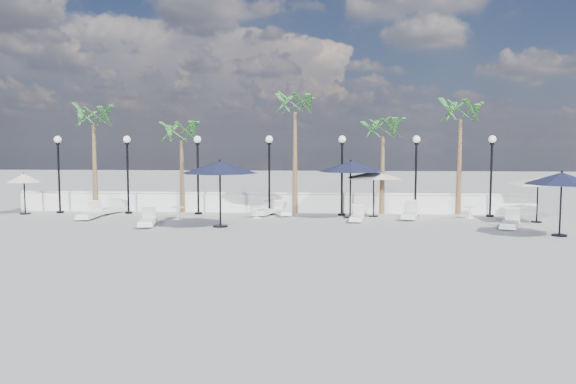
# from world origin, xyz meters

# --- Properties ---
(ground) EXTENTS (100.00, 100.00, 0.00)m
(ground) POSITION_xyz_m (0.00, 0.00, 0.00)
(ground) COLOR #A3A29D
(ground) RESTS_ON ground
(balustrade) EXTENTS (26.00, 0.30, 1.01)m
(balustrade) POSITION_xyz_m (0.00, 7.50, 0.47)
(balustrade) COLOR silver
(balustrade) RESTS_ON ground
(lamppost_0) EXTENTS (0.36, 0.36, 3.84)m
(lamppost_0) POSITION_xyz_m (-10.50, 6.50, 2.49)
(lamppost_0) COLOR black
(lamppost_0) RESTS_ON ground
(lamppost_1) EXTENTS (0.36, 0.36, 3.84)m
(lamppost_1) POSITION_xyz_m (-7.00, 6.50, 2.49)
(lamppost_1) COLOR black
(lamppost_1) RESTS_ON ground
(lamppost_2) EXTENTS (0.36, 0.36, 3.84)m
(lamppost_2) POSITION_xyz_m (-3.50, 6.50, 2.49)
(lamppost_2) COLOR black
(lamppost_2) RESTS_ON ground
(lamppost_3) EXTENTS (0.36, 0.36, 3.84)m
(lamppost_3) POSITION_xyz_m (0.00, 6.50, 2.49)
(lamppost_3) COLOR black
(lamppost_3) RESTS_ON ground
(lamppost_4) EXTENTS (0.36, 0.36, 3.84)m
(lamppost_4) POSITION_xyz_m (3.50, 6.50, 2.49)
(lamppost_4) COLOR black
(lamppost_4) RESTS_ON ground
(lamppost_5) EXTENTS (0.36, 0.36, 3.84)m
(lamppost_5) POSITION_xyz_m (7.00, 6.50, 2.49)
(lamppost_5) COLOR black
(lamppost_5) RESTS_ON ground
(lamppost_6) EXTENTS (0.36, 0.36, 3.84)m
(lamppost_6) POSITION_xyz_m (10.50, 6.50, 2.49)
(lamppost_6) COLOR black
(lamppost_6) RESTS_ON ground
(palm_0) EXTENTS (2.60, 2.60, 5.50)m
(palm_0) POSITION_xyz_m (-9.00, 7.30, 4.53)
(palm_0) COLOR brown
(palm_0) RESTS_ON ground
(palm_1) EXTENTS (2.60, 2.60, 4.70)m
(palm_1) POSITION_xyz_m (-4.50, 7.30, 3.75)
(palm_1) COLOR brown
(palm_1) RESTS_ON ground
(palm_2) EXTENTS (2.60, 2.60, 6.10)m
(palm_2) POSITION_xyz_m (1.20, 7.30, 5.12)
(palm_2) COLOR brown
(palm_2) RESTS_ON ground
(palm_3) EXTENTS (2.60, 2.60, 4.90)m
(palm_3) POSITION_xyz_m (5.50, 7.30, 3.95)
(palm_3) COLOR brown
(palm_3) RESTS_ON ground
(palm_4) EXTENTS (2.60, 2.60, 5.70)m
(palm_4) POSITION_xyz_m (9.20, 7.30, 4.73)
(palm_4) COLOR brown
(palm_4) RESTS_ON ground
(lounger_0) EXTENTS (1.06, 1.95, 0.70)m
(lounger_0) POSITION_xyz_m (-7.88, 6.22, 0.23)
(lounger_0) COLOR silver
(lounger_0) RESTS_ON ground
(lounger_1) EXTENTS (0.70, 1.92, 0.71)m
(lounger_1) POSITION_xyz_m (-8.06, 4.35, 0.24)
(lounger_1) COLOR silver
(lounger_1) RESTS_ON ground
(lounger_2) EXTENTS (1.08, 1.97, 0.70)m
(lounger_2) POSITION_xyz_m (-0.17, 6.21, 0.24)
(lounger_2) COLOR silver
(lounger_2) RESTS_ON ground
(lounger_3) EXTENTS (0.99, 1.97, 0.71)m
(lounger_3) POSITION_xyz_m (-4.72, 2.36, 0.24)
(lounger_3) COLOR silver
(lounger_3) RESTS_ON ground
(lounger_4) EXTENTS (0.77, 1.73, 0.63)m
(lounger_4) POSITION_xyz_m (4.12, 4.43, 0.21)
(lounger_4) COLOR silver
(lounger_4) RESTS_ON ground
(lounger_5) EXTENTS (1.04, 1.76, 0.63)m
(lounger_5) POSITION_xyz_m (0.64, 6.22, 0.21)
(lounger_5) COLOR silver
(lounger_5) RESTS_ON ground
(lounger_6) EXTENTS (1.32, 2.01, 0.72)m
(lounger_6) POSITION_xyz_m (10.22, 2.70, 0.24)
(lounger_6) COLOR silver
(lounger_6) RESTS_ON ground
(lounger_7) EXTENTS (1.08, 2.05, 0.73)m
(lounger_7) POSITION_xyz_m (6.58, 5.37, 0.25)
(lounger_7) COLOR silver
(lounger_7) RESTS_ON ground
(side_table_0) EXTENTS (0.59, 0.59, 0.57)m
(side_table_0) POSITION_xyz_m (-4.02, 4.62, 0.35)
(side_table_0) COLOR silver
(side_table_0) RESTS_ON ground
(side_table_1) EXTENTS (0.51, 0.51, 0.49)m
(side_table_1) POSITION_xyz_m (-0.47, 5.38, 0.30)
(side_table_1) COLOR silver
(side_table_1) RESTS_ON ground
(side_table_2) EXTENTS (0.55, 0.55, 0.53)m
(side_table_2) POSITION_xyz_m (9.41, 5.90, 0.32)
(side_table_2) COLOR silver
(side_table_2) RESTS_ON ground
(parasol_navy_left) EXTENTS (3.18, 3.18, 2.80)m
(parasol_navy_left) POSITION_xyz_m (-1.63, 2.42, 2.47)
(parasol_navy_left) COLOR black
(parasol_navy_left) RESTS_ON ground
(parasol_navy_mid) EXTENTS (3.02, 3.02, 2.71)m
(parasol_navy_mid) POSITION_xyz_m (3.88, 5.79, 2.38)
(parasol_navy_mid) COLOR black
(parasol_navy_mid) RESTS_ON ground
(parasol_navy_right) EXTENTS (2.74, 2.74, 2.45)m
(parasol_navy_right) POSITION_xyz_m (11.49, 1.00, 2.15)
(parasol_navy_right) COLOR black
(parasol_navy_right) RESTS_ON ground
(parasol_cream_sq_a) EXTENTS (4.70, 4.70, 2.31)m
(parasol_cream_sq_a) POSITION_xyz_m (4.99, 6.20, 2.14)
(parasol_cream_sq_a) COLOR black
(parasol_cream_sq_a) RESTS_ON ground
(parasol_cream_sq_b) EXTENTS (4.20, 4.20, 2.11)m
(parasol_cream_sq_b) POSITION_xyz_m (12.00, 4.70, 1.95)
(parasol_cream_sq_b) COLOR black
(parasol_cream_sq_b) RESTS_ON ground
(parasol_cream_small) EXTENTS (1.67, 1.67, 2.05)m
(parasol_cream_small) POSITION_xyz_m (-12.00, 5.95, 1.75)
(parasol_cream_small) COLOR black
(parasol_cream_small) RESTS_ON ground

